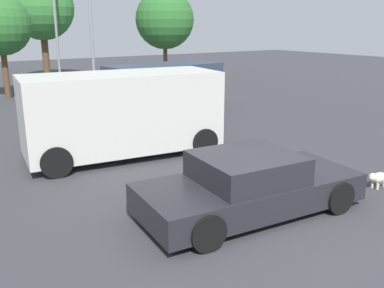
{
  "coord_description": "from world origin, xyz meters",
  "views": [
    {
      "loc": [
        -5.04,
        -5.43,
        3.51
      ],
      "look_at": [
        0.08,
        2.23,
        0.9
      ],
      "focal_mm": 39.55,
      "sensor_mm": 36.0,
      "label": 1
    }
  ],
  "objects_px": {
    "dog": "(378,178)",
    "suv_dark": "(165,87)",
    "van_white": "(123,112)",
    "light_post_mid": "(90,4)",
    "sedan_foreground": "(249,186)"
  },
  "relations": [
    {
      "from": "dog",
      "to": "light_post_mid",
      "type": "xyz_separation_m",
      "value": [
        -0.84,
        14.69,
        4.18
      ]
    },
    {
      "from": "dog",
      "to": "suv_dark",
      "type": "distance_m",
      "value": 9.79
    },
    {
      "from": "suv_dark",
      "to": "van_white",
      "type": "bearing_deg",
      "value": -137.5
    },
    {
      "from": "suv_dark",
      "to": "sedan_foreground",
      "type": "bearing_deg",
      "value": -116.85
    },
    {
      "from": "sedan_foreground",
      "to": "dog",
      "type": "height_order",
      "value": "sedan_foreground"
    },
    {
      "from": "sedan_foreground",
      "to": "light_post_mid",
      "type": "distance_m",
      "value": 14.78
    },
    {
      "from": "light_post_mid",
      "to": "suv_dark",
      "type": "bearing_deg",
      "value": -77.66
    },
    {
      "from": "van_white",
      "to": "suv_dark",
      "type": "xyz_separation_m",
      "value": [
        3.89,
        4.4,
        -0.14
      ]
    },
    {
      "from": "suv_dark",
      "to": "light_post_mid",
      "type": "distance_m",
      "value": 6.06
    },
    {
      "from": "van_white",
      "to": "sedan_foreground",
      "type": "bearing_deg",
      "value": 101.84
    },
    {
      "from": "light_post_mid",
      "to": "sedan_foreground",
      "type": "bearing_deg",
      "value": -99.65
    },
    {
      "from": "sedan_foreground",
      "to": "van_white",
      "type": "xyz_separation_m",
      "value": [
        -0.41,
        4.73,
        0.67
      ]
    },
    {
      "from": "van_white",
      "to": "light_post_mid",
      "type": "distance_m",
      "value": 10.26
    },
    {
      "from": "dog",
      "to": "suv_dark",
      "type": "relative_size",
      "value": 0.14
    },
    {
      "from": "sedan_foreground",
      "to": "dog",
      "type": "bearing_deg",
      "value": -6.03
    }
  ]
}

